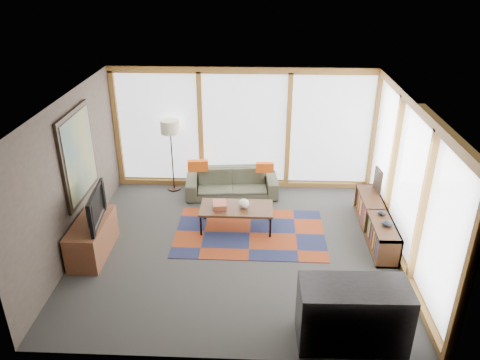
{
  "coord_description": "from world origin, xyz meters",
  "views": [
    {
      "loc": [
        0.32,
        -6.8,
        4.57
      ],
      "look_at": [
        0.0,
        0.4,
        1.1
      ],
      "focal_mm": 35.0,
      "sensor_mm": 36.0,
      "label": 1
    }
  ],
  "objects_px": {
    "sofa": "(232,183)",
    "floor_lamp": "(172,156)",
    "coffee_table": "(236,218)",
    "bar_counter": "(353,314)",
    "bookshelf": "(376,222)",
    "television": "(91,207)",
    "tv_console": "(92,238)"
  },
  "relations": [
    {
      "from": "bookshelf",
      "to": "television",
      "type": "bearing_deg",
      "value": -170.13
    },
    {
      "from": "coffee_table",
      "to": "bar_counter",
      "type": "distance_m",
      "value": 3.19
    },
    {
      "from": "tv_console",
      "to": "television",
      "type": "bearing_deg",
      "value": -20.39
    },
    {
      "from": "sofa",
      "to": "bar_counter",
      "type": "distance_m",
      "value": 4.44
    },
    {
      "from": "bar_counter",
      "to": "sofa",
      "type": "bearing_deg",
      "value": 112.63
    },
    {
      "from": "sofa",
      "to": "floor_lamp",
      "type": "bearing_deg",
      "value": 164.63
    },
    {
      "from": "television",
      "to": "bar_counter",
      "type": "xyz_separation_m",
      "value": [
        3.93,
        -1.79,
        -0.47
      ]
    },
    {
      "from": "coffee_table",
      "to": "bar_counter",
      "type": "relative_size",
      "value": 0.95
    },
    {
      "from": "floor_lamp",
      "to": "bookshelf",
      "type": "bearing_deg",
      "value": -22.87
    },
    {
      "from": "floor_lamp",
      "to": "television",
      "type": "relative_size",
      "value": 1.55
    },
    {
      "from": "bar_counter",
      "to": "television",
      "type": "bearing_deg",
      "value": 154.34
    },
    {
      "from": "sofa",
      "to": "tv_console",
      "type": "distance_m",
      "value": 3.15
    },
    {
      "from": "bookshelf",
      "to": "tv_console",
      "type": "distance_m",
      "value": 4.94
    },
    {
      "from": "sofa",
      "to": "television",
      "type": "relative_size",
      "value": 1.88
    },
    {
      "from": "coffee_table",
      "to": "television",
      "type": "bearing_deg",
      "value": -157.61
    },
    {
      "from": "sofa",
      "to": "bookshelf",
      "type": "distance_m",
      "value": 3.03
    },
    {
      "from": "floor_lamp",
      "to": "television",
      "type": "bearing_deg",
      "value": -109.21
    },
    {
      "from": "bookshelf",
      "to": "television",
      "type": "height_order",
      "value": "television"
    },
    {
      "from": "television",
      "to": "bar_counter",
      "type": "distance_m",
      "value": 4.34
    },
    {
      "from": "sofa",
      "to": "floor_lamp",
      "type": "relative_size",
      "value": 1.21
    },
    {
      "from": "sofa",
      "to": "coffee_table",
      "type": "distance_m",
      "value": 1.33
    },
    {
      "from": "bookshelf",
      "to": "tv_console",
      "type": "relative_size",
      "value": 1.69
    },
    {
      "from": "coffee_table",
      "to": "television",
      "type": "distance_m",
      "value": 2.58
    },
    {
      "from": "coffee_table",
      "to": "television",
      "type": "xyz_separation_m",
      "value": [
        -2.3,
        -0.95,
        0.69
      ]
    },
    {
      "from": "bookshelf",
      "to": "tv_console",
      "type": "xyz_separation_m",
      "value": [
        -4.87,
        -0.81,
        0.05
      ]
    },
    {
      "from": "television",
      "to": "sofa",
      "type": "bearing_deg",
      "value": -49.53
    },
    {
      "from": "sofa",
      "to": "bar_counter",
      "type": "bearing_deg",
      "value": -71.5
    },
    {
      "from": "sofa",
      "to": "floor_lamp",
      "type": "distance_m",
      "value": 1.38
    },
    {
      "from": "coffee_table",
      "to": "tv_console",
      "type": "height_order",
      "value": "tv_console"
    },
    {
      "from": "floor_lamp",
      "to": "tv_console",
      "type": "xyz_separation_m",
      "value": [
        -0.94,
        -2.47,
        -0.47
      ]
    },
    {
      "from": "coffee_table",
      "to": "floor_lamp",
      "type": "bearing_deg",
      "value": 132.76
    },
    {
      "from": "sofa",
      "to": "bar_counter",
      "type": "height_order",
      "value": "bar_counter"
    }
  ]
}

